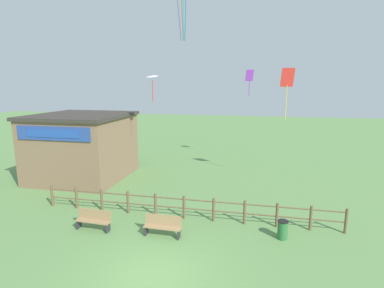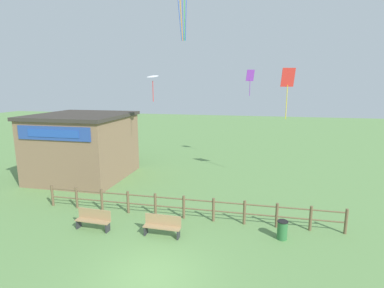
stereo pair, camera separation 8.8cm
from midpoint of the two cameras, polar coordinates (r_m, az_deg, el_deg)
name	(u,v)px [view 2 (the right image)]	position (r m, az deg, el deg)	size (l,w,h in m)	color
ground_plane	(151,277)	(11.99, -7.65, -23.79)	(120.00, 120.00, 0.00)	#608C4C
wooden_fence	(184,206)	(15.88, -1.42, -11.70)	(15.72, 0.14, 1.23)	brown
seaside_building	(83,146)	(23.74, -19.89, -0.32)	(6.43, 6.64, 4.78)	#84664C
park_bench_near_fence	(162,225)	(14.31, -5.48, -15.13)	(1.75, 0.45, 0.99)	#9E7F56
park_bench_by_building	(94,219)	(15.56, -18.09, -13.42)	(1.76, 0.49, 0.99)	#9E7F56
trash_bin	(282,230)	(14.61, 16.98, -15.39)	(0.49, 0.49, 0.87)	#2D6B38
kite_red_diamond	(288,83)	(20.99, 17.89, 11.08)	(0.92, 0.52, 3.34)	red
kite_purple_streamer	(250,78)	(26.44, 11.12, 12.25)	(0.72, 0.52, 2.19)	purple
kite_white_delta	(153,77)	(20.48, -7.38, 12.50)	(0.97, 0.96, 1.79)	white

